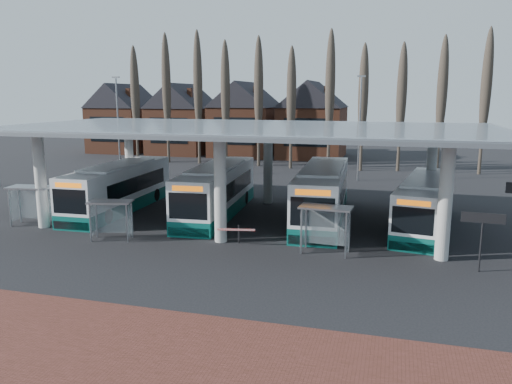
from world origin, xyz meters
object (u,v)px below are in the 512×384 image
(bus_0, at_px, (120,188))
(bus_3, at_px, (424,204))
(shelter_0, at_px, (32,197))
(shelter_2, at_px, (326,219))
(bus_1, at_px, (217,191))
(shelter_1, at_px, (112,211))
(bus_2, at_px, (323,194))

(bus_0, height_order, bus_3, bus_0)
(bus_3, distance_m, shelter_0, 25.20)
(shelter_2, bearing_deg, bus_1, 145.31)
(bus_0, distance_m, shelter_2, 17.11)
(bus_1, relative_size, shelter_1, 4.72)
(bus_0, height_order, shelter_0, bus_0)
(bus_2, distance_m, shelter_0, 19.06)
(bus_3, bearing_deg, bus_2, -174.97)
(shelter_1, bearing_deg, bus_3, 10.20)
(shelter_1, bearing_deg, shelter_2, -9.34)
(bus_0, height_order, bus_2, bus_2)
(bus_0, distance_m, shelter_0, 6.26)
(shelter_0, height_order, shelter_2, shelter_0)
(bus_3, bearing_deg, bus_1, -171.24)
(bus_2, relative_size, shelter_0, 4.53)
(bus_1, xyz_separation_m, shelter_0, (-10.50, -6.10, 0.21))
(bus_0, bearing_deg, shelter_1, -64.66)
(bus_2, xyz_separation_m, bus_3, (6.54, -0.42, -0.20))
(bus_2, xyz_separation_m, shelter_1, (-11.14, -8.11, -0.04))
(bus_3, xyz_separation_m, shelter_1, (-17.68, -7.68, 0.16))
(bus_0, xyz_separation_m, shelter_0, (-3.15, -5.40, 0.25))
(bus_3, bearing_deg, shelter_2, -119.15)
(shelter_2, bearing_deg, bus_2, 103.25)
(bus_2, xyz_separation_m, shelter_2, (1.22, -7.25, 0.14))
(bus_1, bearing_deg, shelter_1, -120.33)
(bus_0, xyz_separation_m, bus_1, (7.35, 0.70, 0.04))
(bus_1, height_order, shelter_1, bus_1)
(shelter_0, distance_m, shelter_2, 19.14)
(bus_2, bearing_deg, bus_0, -178.88)
(bus_1, bearing_deg, bus_3, -4.30)
(bus_0, distance_m, bus_1, 7.39)
(bus_3, bearing_deg, shelter_1, -147.78)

